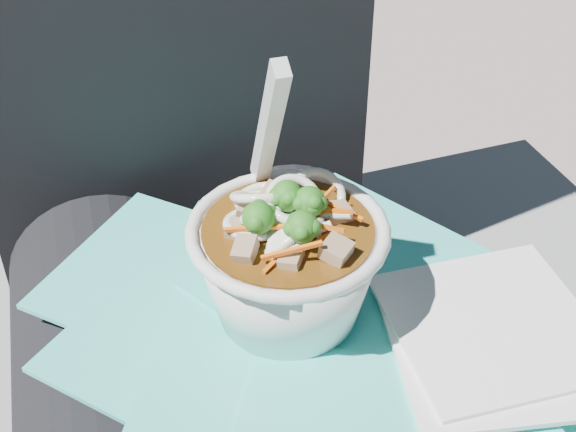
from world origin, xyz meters
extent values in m
cylinder|color=black|center=(0.09, 0.00, 0.50)|extent=(0.16, 0.48, 0.16)
cube|color=#2FC6B9|center=(0.04, -0.02, 0.59)|extent=(0.20, 0.20, 0.00)
cube|color=#2FC6B9|center=(-0.03, 0.10, 0.59)|extent=(0.23, 0.23, 0.00)
cube|color=#2FC6B9|center=(0.01, 0.09, 0.59)|extent=(0.18, 0.19, 0.00)
cube|color=#2FC6B9|center=(-0.03, 0.03, 0.60)|extent=(0.24, 0.24, 0.00)
cube|color=#2FC6B9|center=(0.10, -0.02, 0.60)|extent=(0.20, 0.20, 0.00)
cube|color=#2FC6B9|center=(0.10, -0.07, 0.60)|extent=(0.15, 0.12, 0.00)
cube|color=#2FC6B9|center=(0.10, 0.05, 0.60)|extent=(0.26, 0.26, 0.00)
cube|color=#2FC6B9|center=(0.00, -0.06, 0.60)|extent=(0.21, 0.19, 0.00)
cube|color=white|center=(0.16, -0.05, 0.61)|extent=(0.15, 0.15, 0.00)
cube|color=white|center=(0.17, -0.03, 0.61)|extent=(0.13, 0.13, 0.00)
torus|color=white|center=(0.04, 0.03, 0.68)|extent=(0.13, 0.13, 0.01)
cylinder|color=#492A0A|center=(0.04, 0.03, 0.67)|extent=(0.11, 0.11, 0.01)
torus|color=white|center=(0.03, 0.06, 0.68)|extent=(0.05, 0.05, 0.02)
torus|color=white|center=(0.04, 0.03, 0.69)|extent=(0.03, 0.03, 0.02)
torus|color=white|center=(0.06, 0.05, 0.68)|extent=(0.06, 0.05, 0.04)
torus|color=white|center=(0.03, 0.01, 0.68)|extent=(0.04, 0.04, 0.03)
torus|color=white|center=(0.05, 0.05, 0.69)|extent=(0.05, 0.05, 0.02)
torus|color=white|center=(0.04, 0.03, 0.68)|extent=(0.05, 0.04, 0.03)
torus|color=white|center=(0.02, 0.04, 0.68)|extent=(0.06, 0.06, 0.01)
torus|color=white|center=(0.03, 0.02, 0.68)|extent=(0.04, 0.05, 0.04)
torus|color=white|center=(0.04, 0.03, 0.69)|extent=(0.04, 0.04, 0.03)
torus|color=white|center=(0.03, 0.04, 0.68)|extent=(0.04, 0.04, 0.02)
torus|color=white|center=(0.05, 0.02, 0.68)|extent=(0.04, 0.03, 0.03)
torus|color=white|center=(0.03, 0.06, 0.69)|extent=(0.05, 0.05, 0.03)
cylinder|color=white|center=(0.03, 0.03, 0.68)|extent=(0.02, 0.02, 0.02)
cylinder|color=white|center=(0.06, 0.03, 0.68)|extent=(0.03, 0.03, 0.01)
cylinder|color=white|center=(0.04, 0.02, 0.68)|extent=(0.03, 0.02, 0.01)
cylinder|color=white|center=(0.02, 0.03, 0.68)|extent=(0.03, 0.01, 0.01)
cylinder|color=white|center=(0.03, 0.02, 0.68)|extent=(0.02, 0.03, 0.01)
cylinder|color=white|center=(0.02, 0.03, 0.68)|extent=(0.03, 0.02, 0.01)
cylinder|color=white|center=(0.05, 0.01, 0.68)|extent=(0.03, 0.01, 0.01)
cylinder|color=olive|center=(0.05, 0.03, 0.68)|extent=(0.01, 0.01, 0.01)
sphere|color=#185C15|center=(0.05, 0.03, 0.69)|extent=(0.02, 0.02, 0.02)
sphere|color=#185C15|center=(0.05, 0.02, 0.69)|extent=(0.01, 0.01, 0.01)
sphere|color=#185C15|center=(0.05, 0.03, 0.70)|extent=(0.01, 0.01, 0.01)
sphere|color=#185C15|center=(0.05, 0.02, 0.70)|extent=(0.01, 0.01, 0.01)
sphere|color=#185C15|center=(0.06, 0.03, 0.69)|extent=(0.01, 0.01, 0.01)
cylinder|color=olive|center=(0.04, 0.04, 0.68)|extent=(0.01, 0.01, 0.01)
sphere|color=#185C15|center=(0.04, 0.04, 0.69)|extent=(0.02, 0.02, 0.02)
sphere|color=#185C15|center=(0.03, 0.04, 0.70)|extent=(0.01, 0.01, 0.01)
sphere|color=#185C15|center=(0.03, 0.04, 0.69)|extent=(0.01, 0.01, 0.01)
sphere|color=#185C15|center=(0.04, 0.04, 0.70)|extent=(0.01, 0.01, 0.01)
sphere|color=#185C15|center=(0.04, 0.04, 0.70)|extent=(0.01, 0.01, 0.01)
cylinder|color=olive|center=(0.02, 0.02, 0.68)|extent=(0.01, 0.01, 0.01)
sphere|color=#185C15|center=(0.02, 0.02, 0.69)|extent=(0.02, 0.02, 0.02)
sphere|color=#185C15|center=(0.01, 0.02, 0.70)|extent=(0.01, 0.01, 0.01)
sphere|color=#185C15|center=(0.01, 0.03, 0.69)|extent=(0.01, 0.01, 0.01)
sphere|color=#185C15|center=(0.02, 0.03, 0.70)|extent=(0.01, 0.01, 0.01)
sphere|color=#185C15|center=(0.02, 0.03, 0.69)|extent=(0.01, 0.01, 0.01)
cylinder|color=olive|center=(0.04, 0.01, 0.68)|extent=(0.01, 0.01, 0.01)
sphere|color=#185C15|center=(0.04, 0.01, 0.69)|extent=(0.02, 0.02, 0.02)
sphere|color=#185C15|center=(0.04, 0.00, 0.70)|extent=(0.01, 0.01, 0.01)
sphere|color=#185C15|center=(0.03, 0.01, 0.69)|extent=(0.01, 0.01, 0.01)
sphere|color=#185C15|center=(0.05, 0.00, 0.70)|extent=(0.01, 0.01, 0.01)
sphere|color=#185C15|center=(0.04, 0.02, 0.69)|extent=(0.01, 0.01, 0.01)
cube|color=orange|center=(0.07, 0.03, 0.69)|extent=(0.02, 0.03, 0.01)
cube|color=orange|center=(0.06, 0.03, 0.68)|extent=(0.04, 0.02, 0.01)
cube|color=orange|center=(0.02, 0.02, 0.69)|extent=(0.04, 0.02, 0.01)
cube|color=orange|center=(0.03, 0.00, 0.68)|extent=(0.03, 0.03, 0.01)
cube|color=orange|center=(0.06, 0.01, 0.68)|extent=(0.02, 0.02, 0.01)
cube|color=orange|center=(0.05, 0.01, 0.69)|extent=(0.03, 0.02, 0.00)
cube|color=orange|center=(0.06, 0.04, 0.68)|extent=(0.03, 0.02, 0.01)
cube|color=orange|center=(0.06, 0.03, 0.69)|extent=(0.04, 0.03, 0.01)
cube|color=orange|center=(0.03, 0.00, 0.69)|extent=(0.04, 0.01, 0.01)
cube|color=#8D6C4F|center=(0.07, 0.03, 0.68)|extent=(0.02, 0.02, 0.01)
cube|color=#8D6C4F|center=(0.06, 0.05, 0.68)|extent=(0.02, 0.02, 0.02)
cube|color=#8D6C4F|center=(0.04, 0.06, 0.68)|extent=(0.02, 0.02, 0.01)
cube|color=#8D6C4F|center=(0.02, 0.05, 0.68)|extent=(0.02, 0.02, 0.02)
cube|color=#8D6C4F|center=(0.01, 0.03, 0.68)|extent=(0.02, 0.02, 0.01)
cube|color=#8D6C4F|center=(0.01, 0.01, 0.68)|extent=(0.02, 0.02, 0.02)
cube|color=#8D6C4F|center=(0.03, 0.00, 0.68)|extent=(0.02, 0.02, 0.01)
cube|color=#8D6C4F|center=(0.06, -0.01, 0.68)|extent=(0.02, 0.03, 0.01)
ellipsoid|color=silver|center=(0.04, 0.02, 0.68)|extent=(0.03, 0.04, 0.01)
cube|color=silver|center=(0.04, 0.06, 0.73)|extent=(0.01, 0.07, 0.12)
camera|label=1|loc=(-0.07, -0.36, 1.00)|focal=50.00mm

